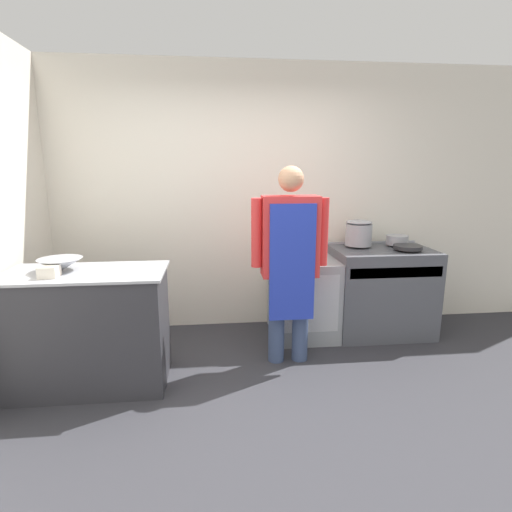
# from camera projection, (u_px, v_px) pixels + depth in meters

# --- Properties ---
(ground_plane) EXTENTS (14.00, 14.00, 0.00)m
(ground_plane) POSITION_uv_depth(u_px,v_px,m) (264.00, 422.00, 2.68)
(ground_plane) COLOR #2D2D33
(wall_back) EXTENTS (8.00, 0.05, 2.70)m
(wall_back) POSITION_uv_depth(u_px,v_px,m) (242.00, 199.00, 4.13)
(wall_back) COLOR silver
(wall_back) RESTS_ON ground_plane
(wall_left) EXTENTS (0.05, 8.00, 2.70)m
(wall_left) POSITION_uv_depth(u_px,v_px,m) (5.00, 209.00, 3.15)
(wall_left) COLOR silver
(wall_left) RESTS_ON ground_plane
(prep_counter) EXTENTS (1.19, 0.63, 0.91)m
(prep_counter) POSITION_uv_depth(u_px,v_px,m) (90.00, 329.00, 3.07)
(prep_counter) COLOR #2D2D33
(prep_counter) RESTS_ON ground_plane
(stove) EXTENTS (0.97, 0.67, 0.90)m
(stove) POSITION_uv_depth(u_px,v_px,m) (380.00, 291.00, 4.08)
(stove) COLOR #4C4F56
(stove) RESTS_ON ground_plane
(fridge_unit) EXTENTS (0.62, 0.68, 0.79)m
(fridge_unit) POSITION_uv_depth(u_px,v_px,m) (303.00, 297.00, 4.02)
(fridge_unit) COLOR #93999E
(fridge_unit) RESTS_ON ground_plane
(person_cook) EXTENTS (0.65, 0.24, 1.69)m
(person_cook) POSITION_uv_depth(u_px,v_px,m) (290.00, 254.00, 3.34)
(person_cook) COLOR #38476B
(person_cook) RESTS_ON ground_plane
(mixing_bowl) EXTENTS (0.32, 0.32, 0.10)m
(mixing_bowl) POSITION_uv_depth(u_px,v_px,m) (60.00, 265.00, 2.98)
(mixing_bowl) COLOR #9EA0A8
(mixing_bowl) RESTS_ON prep_counter
(plastic_tub) EXTENTS (0.12, 0.12, 0.08)m
(plastic_tub) POSITION_uv_depth(u_px,v_px,m) (49.00, 272.00, 2.81)
(plastic_tub) COLOR silver
(plastic_tub) RESTS_ON prep_counter
(stock_pot) EXTENTS (0.26, 0.26, 0.26)m
(stock_pot) POSITION_uv_depth(u_px,v_px,m) (359.00, 233.00, 4.04)
(stock_pot) COLOR #9EA0A8
(stock_pot) RESTS_ON stove
(saute_pan) EXTENTS (0.27, 0.27, 0.04)m
(saute_pan) POSITION_uv_depth(u_px,v_px,m) (408.00, 247.00, 3.88)
(saute_pan) COLOR #262628
(saute_pan) RESTS_ON stove
(sauce_pot) EXTENTS (0.22, 0.22, 0.10)m
(sauce_pot) POSITION_uv_depth(u_px,v_px,m) (397.00, 240.00, 4.10)
(sauce_pot) COLOR #9EA0A8
(sauce_pot) RESTS_ON stove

